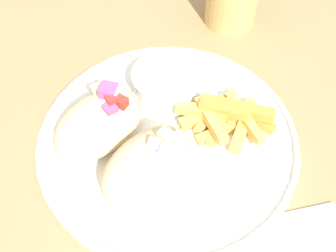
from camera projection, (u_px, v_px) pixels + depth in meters
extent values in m
cube|color=#9E7A51|center=(128.00, 147.00, 0.48)|extent=(1.22, 1.22, 0.04)
cylinder|color=#9E7A51|center=(208.00, 12.00, 1.21)|extent=(0.06, 0.06, 0.69)
cylinder|color=white|center=(168.00, 140.00, 0.45)|extent=(0.30, 0.30, 0.01)
torus|color=white|center=(168.00, 135.00, 0.45)|extent=(0.29, 0.29, 0.01)
ellipsoid|color=beige|center=(147.00, 164.00, 0.39)|extent=(0.12, 0.09, 0.06)
cube|color=#A34C84|center=(155.00, 148.00, 0.38)|extent=(0.01, 0.01, 0.01)
cube|color=white|center=(157.00, 142.00, 0.37)|extent=(0.01, 0.01, 0.01)
cube|color=#B7D693|center=(165.00, 136.00, 0.38)|extent=(0.02, 0.02, 0.01)
cube|color=silver|center=(178.00, 139.00, 0.38)|extent=(0.01, 0.01, 0.01)
ellipsoid|color=beige|center=(99.00, 123.00, 0.43)|extent=(0.13, 0.10, 0.05)
cube|color=#A34C84|center=(109.00, 93.00, 0.42)|extent=(0.03, 0.03, 0.02)
cube|color=silver|center=(100.00, 106.00, 0.42)|extent=(0.02, 0.02, 0.01)
cube|color=white|center=(119.00, 91.00, 0.42)|extent=(0.02, 0.02, 0.02)
cube|color=#B7D693|center=(97.00, 90.00, 0.42)|extent=(0.01, 0.01, 0.01)
cube|color=red|center=(124.00, 99.00, 0.41)|extent=(0.02, 0.02, 0.01)
cube|color=#A34C84|center=(110.00, 110.00, 0.41)|extent=(0.01, 0.01, 0.01)
cube|color=red|center=(113.00, 100.00, 0.41)|extent=(0.02, 0.02, 0.02)
cube|color=gold|center=(252.00, 118.00, 0.46)|extent=(0.03, 0.06, 0.01)
cube|color=#E5B251|center=(216.00, 111.00, 0.47)|extent=(0.08, 0.04, 0.01)
cube|color=gold|center=(222.00, 119.00, 0.46)|extent=(0.05, 0.06, 0.01)
cube|color=#E5B251|center=(209.00, 116.00, 0.46)|extent=(0.08, 0.02, 0.01)
cube|color=#E5B251|center=(222.00, 122.00, 0.46)|extent=(0.07, 0.05, 0.01)
cube|color=#E5B251|center=(225.00, 130.00, 0.45)|extent=(0.07, 0.02, 0.01)
cube|color=#E5B251|center=(243.00, 125.00, 0.45)|extent=(0.07, 0.06, 0.01)
cube|color=gold|center=(224.00, 110.00, 0.44)|extent=(0.05, 0.05, 0.01)
cube|color=gold|center=(238.00, 108.00, 0.45)|extent=(0.07, 0.07, 0.01)
cube|color=#E5B251|center=(244.00, 117.00, 0.45)|extent=(0.02, 0.08, 0.01)
cube|color=#E5B251|center=(211.00, 120.00, 0.44)|extent=(0.02, 0.07, 0.01)
cube|color=#E5B251|center=(201.00, 111.00, 0.45)|extent=(0.05, 0.05, 0.01)
cylinder|color=white|center=(166.00, 83.00, 0.48)|extent=(0.08, 0.08, 0.03)
cylinder|color=white|center=(166.00, 76.00, 0.47)|extent=(0.07, 0.07, 0.01)
torus|color=white|center=(166.00, 74.00, 0.47)|extent=(0.08, 0.08, 0.00)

